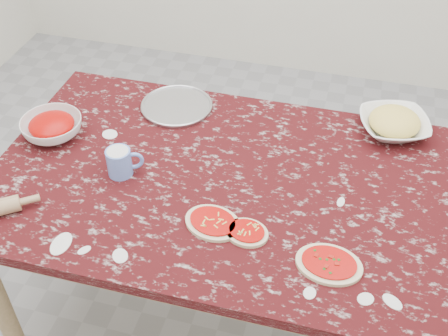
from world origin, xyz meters
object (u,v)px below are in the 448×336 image
pizza_tray (177,106)px  sauce_bowl (52,128)px  worktable (224,196)px  flour_mug (120,162)px  cheese_bowl (394,125)px

pizza_tray → sauce_bowl: sauce_bowl is taller
worktable → sauce_bowl: sauce_bowl is taller
flour_mug → sauce_bowl: bearing=158.2°
pizza_tray → flour_mug: size_ratio=2.27×
sauce_bowl → flour_mug: 0.35m
worktable → sauce_bowl: 0.69m
cheese_bowl → worktable: bearing=-142.4°
cheese_bowl → flour_mug: (-0.89, -0.48, 0.02)m
cheese_bowl → sauce_bowl: bearing=-164.1°
worktable → sauce_bowl: (-0.67, 0.07, 0.12)m
worktable → cheese_bowl: size_ratio=6.38×
worktable → cheese_bowl: (0.54, 0.42, 0.11)m
pizza_tray → cheese_bowl: (0.83, 0.06, 0.03)m
worktable → flour_mug: size_ratio=13.17×
pizza_tray → sauce_bowl: 0.48m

